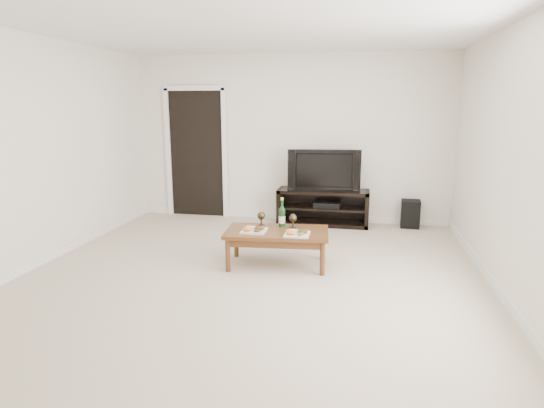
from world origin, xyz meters
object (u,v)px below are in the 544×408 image
at_px(media_console, 323,207).
at_px(coffee_table, 277,248).
at_px(subwoofer, 410,214).
at_px(television, 324,169).

bearing_deg(media_console, coffee_table, -100.53).
relative_size(subwoofer, coffee_table, 0.36).
xyz_separation_m(television, subwoofer, (1.32, 0.10, -0.66)).
bearing_deg(coffee_table, television, 79.47).
distance_m(subwoofer, coffee_table, 2.66).
bearing_deg(media_console, subwoofer, 4.28).
bearing_deg(media_console, television, 0.00).
bearing_deg(television, coffee_table, -107.00).
bearing_deg(television, media_console, 0.00).
relative_size(television, coffee_table, 0.94).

